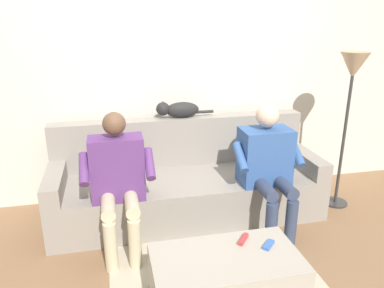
% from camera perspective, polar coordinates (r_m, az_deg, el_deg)
% --- Properties ---
extents(ground_plane, '(8.00, 8.00, 0.00)m').
position_cam_1_polar(ground_plane, '(3.17, 2.04, -16.52)').
color(ground_plane, '#846042').
extents(back_wall, '(5.45, 0.06, 2.45)m').
position_cam_1_polar(back_wall, '(3.86, -2.53, 9.72)').
color(back_wall, beige).
rests_on(back_wall, ground).
extents(couch, '(2.52, 0.85, 0.89)m').
position_cam_1_polar(couch, '(3.66, -0.90, -6.01)').
color(couch, gray).
rests_on(couch, ground).
extents(coffee_table, '(0.98, 0.54, 0.35)m').
position_cam_1_polar(coffee_table, '(2.66, 5.15, -19.81)').
color(coffee_table, '#A89E8E').
rests_on(coffee_table, ground).
extents(person_left_seated, '(0.60, 0.61, 1.13)m').
position_cam_1_polar(person_left_seated, '(3.37, 11.38, -2.54)').
color(person_left_seated, '#335693').
rests_on(person_left_seated, ground).
extents(person_right_seated, '(0.58, 0.56, 1.13)m').
position_cam_1_polar(person_right_seated, '(3.06, -11.23, -4.83)').
color(person_right_seated, '#5B3370').
rests_on(person_right_seated, ground).
extents(cat_on_backrest, '(0.57, 0.14, 0.17)m').
position_cam_1_polar(cat_on_backrest, '(3.68, -2.17, 5.26)').
color(cat_on_backrest, black).
rests_on(cat_on_backrest, couch).
extents(remote_red, '(0.11, 0.13, 0.03)m').
position_cam_1_polar(remote_red, '(2.71, 7.82, -14.16)').
color(remote_red, '#B73333').
rests_on(remote_red, coffee_table).
extents(remote_blue, '(0.12, 0.12, 0.02)m').
position_cam_1_polar(remote_blue, '(2.69, 11.57, -14.80)').
color(remote_blue, '#3860B7').
rests_on(remote_blue, coffee_table).
extents(floor_rug, '(1.53, 1.86, 0.01)m').
position_cam_1_polar(floor_rug, '(2.89, 4.03, -20.61)').
color(floor_rug, '#B7AD93').
rests_on(floor_rug, ground).
extents(floor_lamp, '(0.26, 0.26, 1.53)m').
position_cam_1_polar(floor_lamp, '(3.81, 23.17, 9.04)').
color(floor_lamp, '#2D2D2D').
rests_on(floor_lamp, ground).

